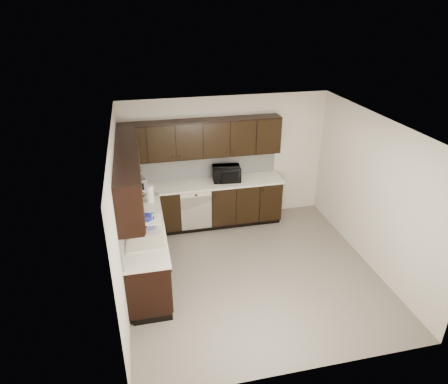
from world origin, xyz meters
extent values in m
plane|color=gray|center=(0.00, 0.00, 0.00)|extent=(4.00, 4.00, 0.00)
plane|color=white|center=(0.00, 0.00, 2.50)|extent=(4.00, 4.00, 0.00)
cube|color=beige|center=(0.00, 2.00, 1.25)|extent=(4.00, 0.02, 2.50)
cube|color=beige|center=(-2.00, 0.00, 1.25)|extent=(0.02, 4.00, 2.50)
cube|color=beige|center=(2.00, 0.00, 1.25)|extent=(0.02, 4.00, 2.50)
cube|color=beige|center=(0.00, -2.00, 1.25)|extent=(4.00, 0.02, 2.50)
cube|color=black|center=(-0.50, 1.70, 0.45)|extent=(3.00, 0.60, 0.90)
cube|color=black|center=(-1.70, 0.30, 0.45)|extent=(0.60, 2.20, 0.90)
cube|color=black|center=(-0.50, 1.73, 0.05)|extent=(3.00, 0.54, 0.10)
cube|color=black|center=(-1.67, 0.30, 0.05)|extent=(0.54, 2.20, 0.10)
cube|color=silver|center=(-0.50, 1.70, 0.92)|extent=(3.03, 0.63, 0.04)
cube|color=silver|center=(-1.70, 0.30, 0.92)|extent=(0.63, 2.23, 0.04)
cube|color=silver|center=(-0.50, 1.99, 1.18)|extent=(3.00, 0.02, 0.48)
cube|color=silver|center=(-1.99, 0.60, 1.18)|extent=(0.02, 2.80, 0.48)
cube|color=black|center=(-0.50, 1.83, 1.77)|extent=(3.00, 0.33, 0.70)
cube|color=black|center=(-1.83, 0.43, 1.77)|extent=(0.33, 2.47, 0.70)
cube|color=beige|center=(-0.70, 1.41, 0.50)|extent=(0.58, 0.02, 0.78)
cube|color=beige|center=(-0.70, 1.40, 0.84)|extent=(0.58, 0.03, 0.08)
cylinder|color=black|center=(-0.70, 1.39, 0.84)|extent=(0.04, 0.02, 0.04)
cube|color=beige|center=(-1.68, 0.00, 0.95)|extent=(0.54, 0.82, 0.03)
cube|color=beige|center=(-1.68, -0.20, 0.86)|extent=(0.42, 0.34, 0.16)
cube|color=beige|center=(-1.68, 0.20, 0.86)|extent=(0.42, 0.34, 0.16)
cylinder|color=silver|center=(-1.90, 0.00, 1.07)|extent=(0.03, 0.03, 0.26)
cylinder|color=silver|center=(-1.85, 0.00, 1.19)|extent=(0.14, 0.02, 0.02)
cylinder|color=#B2B2B7|center=(-1.68, -0.20, 0.89)|extent=(0.20, 0.20, 0.10)
imported|color=black|center=(-0.06, 1.69, 1.08)|extent=(0.55, 0.40, 0.29)
imported|color=gray|center=(-1.48, 0.21, 1.04)|extent=(0.12, 0.12, 0.21)
imported|color=gray|center=(-1.81, 0.73, 1.07)|extent=(0.11, 0.11, 0.27)
cube|color=#B4B4B7|center=(-1.75, 1.66, 1.04)|extent=(0.38, 0.33, 0.20)
cube|color=silver|center=(-1.64, 0.17, 1.02)|extent=(0.49, 0.41, 0.17)
cylinder|color=#0E1088|center=(-1.63, 0.18, 1.06)|extent=(0.21, 0.21, 0.25)
cylinder|color=#0B7C82|center=(-1.54, 0.35, 1.03)|extent=(0.09, 0.09, 0.17)
cylinder|color=white|center=(-1.54, 1.11, 1.09)|extent=(0.14, 0.14, 0.29)
camera|label=1|loc=(-1.63, -5.13, 4.09)|focal=32.00mm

